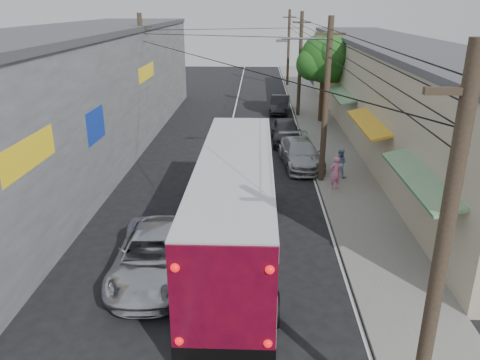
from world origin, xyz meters
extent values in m
cube|color=slate|center=(6.50, 20.00, 0.06)|extent=(3.00, 80.00, 0.12)
cube|color=#B4AA8F|center=(11.00, 22.00, 3.00)|extent=(6.00, 40.00, 6.00)
cube|color=#4C4C51|center=(11.00, 22.00, 6.10)|extent=(6.20, 40.00, 0.30)
cube|color=#186E24|center=(7.70, 6.00, 2.90)|extent=(1.39, 6.00, 0.46)
cube|color=gold|center=(7.70, 14.00, 2.90)|extent=(1.39, 6.00, 0.46)
cube|color=#186E24|center=(7.70, 22.00, 2.90)|extent=(1.39, 6.00, 0.46)
cube|color=gold|center=(7.70, 30.00, 2.90)|extent=(1.39, 6.00, 0.46)
cube|color=#186E24|center=(7.70, 38.00, 2.90)|extent=(1.39, 6.00, 0.46)
cube|color=gray|center=(-8.50, 18.00, 3.50)|extent=(7.00, 36.00, 7.00)
cube|color=#4C4C51|center=(-8.50, 18.00, 7.10)|extent=(7.20, 36.00, 0.30)
cube|color=yellow|center=(-5.05, 4.00, 4.20)|extent=(0.12, 3.50, 1.00)
cube|color=#1433A5|center=(-5.05, 10.00, 3.60)|extent=(0.12, 2.20, 1.40)
cube|color=yellow|center=(-5.05, 20.00, 4.50)|extent=(0.12, 4.00, 0.90)
cylinder|color=#473828|center=(5.20, -2.00, 4.00)|extent=(0.28, 0.28, 8.00)
cube|color=#473828|center=(5.20, -2.00, 7.20)|extent=(1.40, 0.12, 0.12)
cylinder|color=#473828|center=(5.20, 13.00, 4.00)|extent=(0.28, 0.28, 8.00)
cube|color=#473828|center=(5.20, 13.00, 7.20)|extent=(1.40, 0.12, 0.12)
cylinder|color=#473828|center=(5.20, 28.00, 4.00)|extent=(0.28, 0.28, 8.00)
cube|color=#473828|center=(5.20, 28.00, 7.20)|extent=(1.40, 0.12, 0.12)
cylinder|color=#473828|center=(5.20, 43.00, 4.00)|extent=(0.28, 0.28, 8.00)
cube|color=#473828|center=(5.20, 43.00, 7.20)|extent=(1.40, 0.12, 0.12)
cylinder|color=#473828|center=(-5.20, 20.00, 4.00)|extent=(0.28, 0.28, 8.00)
cube|color=#473828|center=(-5.20, 20.00, 7.20)|extent=(1.40, 0.12, 0.12)
cylinder|color=#59595E|center=(4.10, 13.00, 7.00)|extent=(2.20, 0.10, 0.10)
cube|color=#59595E|center=(3.00, 13.00, 6.90)|extent=(0.50, 0.18, 0.12)
cylinder|color=#3F2B19|center=(6.80, 26.00, 2.00)|extent=(0.44, 0.44, 4.00)
sphere|color=#154612|center=(6.80, 26.00, 4.80)|extent=(3.60, 3.60, 3.60)
sphere|color=#154612|center=(7.80, 26.60, 4.20)|extent=(2.60, 2.60, 2.60)
sphere|color=#154612|center=(5.90, 25.60, 4.40)|extent=(2.40, 2.40, 2.40)
sphere|color=#154612|center=(7.20, 25.00, 5.20)|extent=(2.20, 2.20, 2.20)
sphere|color=#154612|center=(6.50, 26.90, 5.00)|extent=(2.00, 2.00, 2.00)
cube|color=silver|center=(1.20, 5.82, 1.16)|extent=(2.54, 12.12, 1.92)
cube|color=black|center=(1.20, 6.32, 2.58)|extent=(2.56, 10.10, 1.01)
cube|color=silver|center=(1.20, 5.82, 3.28)|extent=(2.54, 12.12, 0.50)
cube|color=maroon|center=(1.19, -0.26, 2.02)|extent=(2.50, 0.08, 2.93)
cube|color=black|center=(1.19, -0.26, 0.45)|extent=(2.52, 0.10, 0.50)
sphere|color=red|center=(0.13, -0.29, 0.91)|extent=(0.22, 0.22, 0.22)
sphere|color=red|center=(2.25, -0.30, 0.91)|extent=(0.22, 0.22, 0.22)
sphere|color=red|center=(0.13, -0.29, 2.93)|extent=(0.22, 0.22, 0.22)
sphere|color=red|center=(2.25, -0.30, 2.93)|extent=(0.22, 0.22, 0.22)
cylinder|color=black|center=(-0.07, 1.58, 0.50)|extent=(0.30, 1.01, 1.01)
cylinder|color=black|center=(2.46, 1.57, 0.50)|extent=(0.30, 1.01, 1.01)
cylinder|color=black|center=(-0.06, 8.85, 0.50)|extent=(0.30, 1.01, 1.01)
cylinder|color=black|center=(2.47, 8.84, 0.50)|extent=(0.30, 1.01, 1.01)
cylinder|color=black|center=(-0.06, 10.36, 0.50)|extent=(0.30, 1.01, 1.01)
cylinder|color=black|center=(2.47, 10.36, 0.50)|extent=(0.30, 1.01, 1.01)
imported|color=silver|center=(-1.40, 3.99, 0.74)|extent=(2.76, 5.48, 1.49)
imported|color=#A0A1A8|center=(4.35, 15.53, 0.72)|extent=(2.56, 5.13, 1.43)
imported|color=#2A2A2F|center=(3.80, 20.18, 0.76)|extent=(1.85, 4.50, 1.53)
imported|color=black|center=(3.80, 29.25, 0.69)|extent=(1.89, 4.32, 1.38)
imported|color=pink|center=(5.69, 11.83, 0.93)|extent=(0.69, 0.58, 1.62)
imported|color=#91A7D3|center=(6.18, 13.46, 0.87)|extent=(0.91, 0.83, 1.51)
camera|label=1|loc=(1.93, -9.34, 8.45)|focal=35.00mm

